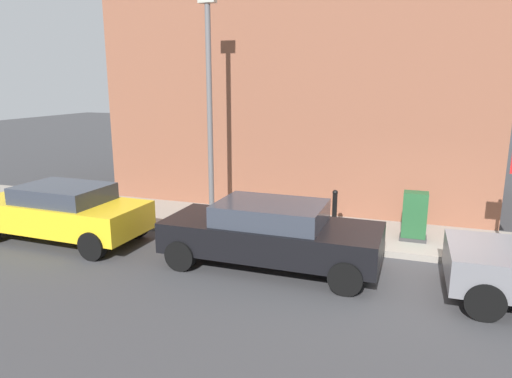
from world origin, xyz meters
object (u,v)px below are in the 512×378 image
Objects in this scene: car_black at (271,233)px; bollard_near_cabinet at (335,209)px; utility_cabinet at (414,218)px; lamppost at (209,101)px; car_yellow at (62,211)px.

car_black is 4.31× the size of bollard_near_cabinet.
utility_cabinet is 0.20× the size of lamppost.
bollard_near_cabinet is (2.49, -6.18, -0.03)m from car_yellow.
utility_cabinet is at bearing -139.99° from car_black.
lamppost is at bearing 91.99° from bollard_near_cabinet.
car_yellow is 4.10× the size of bollard_near_cabinet.
utility_cabinet is 1.11× the size of bollard_near_cabinet.
lamppost is at bearing -138.91° from car_yellow.
bollard_near_cabinet is (2.41, -0.91, -0.03)m from car_black.
car_black is 4.19m from lamppost.
lamppost is at bearing -43.36° from car_black.
utility_cabinet is at bearing -93.03° from bollard_near_cabinet.
car_black is 1.05× the size of car_yellow.
bollard_near_cabinet is at bearing 86.97° from utility_cabinet.
lamppost reaches higher than bollard_near_cabinet.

